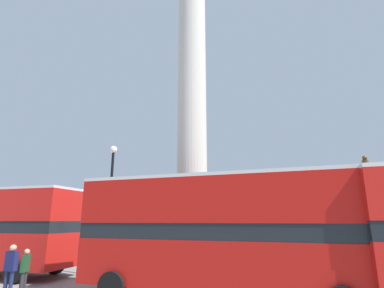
{
  "coord_description": "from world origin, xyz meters",
  "views": [
    {
      "loc": [
        6.67,
        -16.88,
        2.7
      ],
      "look_at": [
        0.0,
        0.0,
        7.35
      ],
      "focal_mm": 28.0,
      "sensor_mm": 36.0,
      "label": 1
    }
  ],
  "objects_px": {
    "monument_column": "(192,124)",
    "pedestrian_near_lamp": "(11,266)",
    "bus_c": "(222,230)",
    "pedestrian_by_plinth": "(25,269)",
    "street_lamp": "(110,205)",
    "equestrian_statue": "(376,238)"
  },
  "relations": [
    {
      "from": "equestrian_statue",
      "to": "street_lamp",
      "type": "relative_size",
      "value": 0.96
    },
    {
      "from": "bus_c",
      "to": "pedestrian_near_lamp",
      "type": "bearing_deg",
      "value": -166.46
    },
    {
      "from": "monument_column",
      "to": "pedestrian_near_lamp",
      "type": "relative_size",
      "value": 14.12
    },
    {
      "from": "equestrian_statue",
      "to": "pedestrian_by_plinth",
      "type": "height_order",
      "value": "equestrian_statue"
    },
    {
      "from": "street_lamp",
      "to": "pedestrian_by_plinth",
      "type": "xyz_separation_m",
      "value": [
        -0.71,
        -4.06,
        -2.61
      ]
    },
    {
      "from": "bus_c",
      "to": "pedestrian_by_plinth",
      "type": "distance_m",
      "value": 7.72
    },
    {
      "from": "monument_column",
      "to": "equestrian_statue",
      "type": "relative_size",
      "value": 4.01
    },
    {
      "from": "pedestrian_near_lamp",
      "to": "street_lamp",
      "type": "bearing_deg",
      "value": -102.77
    },
    {
      "from": "monument_column",
      "to": "bus_c",
      "type": "xyz_separation_m",
      "value": [
        3.56,
        -6.11,
        -6.28
      ]
    },
    {
      "from": "monument_column",
      "to": "bus_c",
      "type": "height_order",
      "value": "monument_column"
    },
    {
      "from": "equestrian_statue",
      "to": "pedestrian_by_plinth",
      "type": "distance_m",
      "value": 17.29
    },
    {
      "from": "monument_column",
      "to": "equestrian_statue",
      "type": "xyz_separation_m",
      "value": [
        9.78,
        2.83,
        -6.89
      ]
    },
    {
      "from": "monument_column",
      "to": "street_lamp",
      "type": "xyz_separation_m",
      "value": [
        -3.12,
        -3.73,
        -5.16
      ]
    },
    {
      "from": "equestrian_statue",
      "to": "street_lamp",
      "type": "bearing_deg",
      "value": -148.0
    },
    {
      "from": "pedestrian_by_plinth",
      "to": "monument_column",
      "type": "bearing_deg",
      "value": -51.71
    },
    {
      "from": "pedestrian_near_lamp",
      "to": "bus_c",
      "type": "bearing_deg",
      "value": -165.86
    },
    {
      "from": "monument_column",
      "to": "pedestrian_by_plinth",
      "type": "xyz_separation_m",
      "value": [
        -3.83,
        -7.79,
        -7.77
      ]
    },
    {
      "from": "monument_column",
      "to": "pedestrian_by_plinth",
      "type": "distance_m",
      "value": 11.65
    },
    {
      "from": "monument_column",
      "to": "pedestrian_near_lamp",
      "type": "distance_m",
      "value": 11.94
    },
    {
      "from": "bus_c",
      "to": "street_lamp",
      "type": "height_order",
      "value": "street_lamp"
    },
    {
      "from": "street_lamp",
      "to": "pedestrian_by_plinth",
      "type": "bearing_deg",
      "value": -99.89
    },
    {
      "from": "equestrian_statue",
      "to": "street_lamp",
      "type": "height_order",
      "value": "street_lamp"
    }
  ]
}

